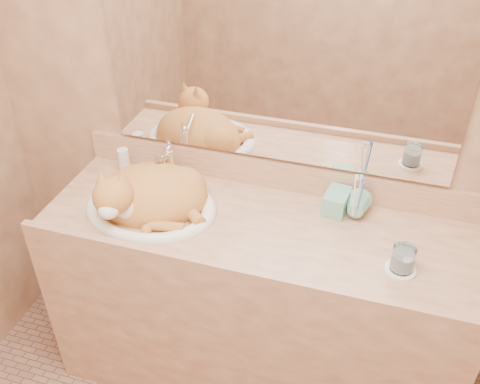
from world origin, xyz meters
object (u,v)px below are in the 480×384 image
(sink_basin, at_px, (149,193))
(toothbrush_cup, at_px, (355,213))
(vanity_counter, at_px, (254,306))
(cat, at_px, (148,193))
(soap_dispenser, at_px, (333,199))
(water_glass, at_px, (403,259))

(sink_basin, relative_size, toothbrush_cup, 5.10)
(sink_basin, bearing_deg, vanity_counter, 17.11)
(cat, distance_m, toothbrush_cup, 0.77)
(sink_basin, height_order, cat, cat)
(soap_dispenser, relative_size, water_glass, 2.09)
(soap_dispenser, relative_size, toothbrush_cup, 1.90)
(toothbrush_cup, bearing_deg, sink_basin, -168.86)
(toothbrush_cup, bearing_deg, water_glass, -49.21)
(cat, bearing_deg, sink_basin, -37.57)
(vanity_counter, relative_size, cat, 3.79)
(vanity_counter, relative_size, soap_dispenser, 8.67)
(toothbrush_cup, bearing_deg, cat, -169.22)
(cat, xyz_separation_m, soap_dispenser, (0.67, 0.14, 0.02))
(soap_dispenser, bearing_deg, cat, -160.57)
(vanity_counter, height_order, water_glass, water_glass)
(vanity_counter, height_order, cat, cat)
(cat, height_order, toothbrush_cup, cat)
(vanity_counter, distance_m, sink_basin, 0.65)
(cat, bearing_deg, toothbrush_cup, -7.92)
(soap_dispenser, bearing_deg, toothbrush_cup, 11.90)
(water_glass, bearing_deg, vanity_counter, 171.01)
(sink_basin, distance_m, cat, 0.01)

